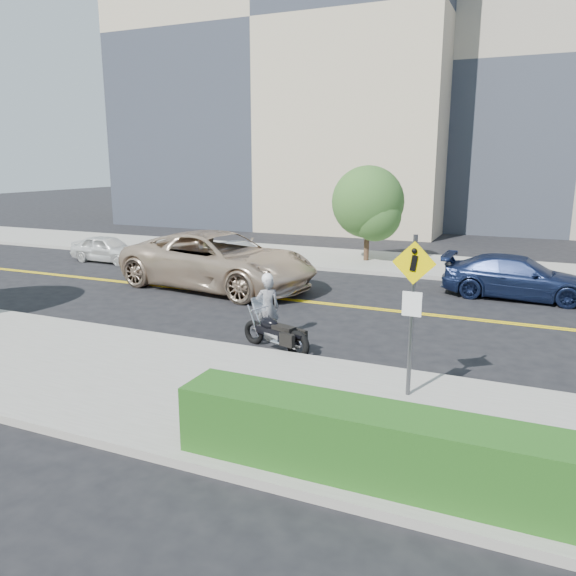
# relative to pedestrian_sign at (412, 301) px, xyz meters

# --- Properties ---
(ground_plane) EXTENTS (120.00, 120.00, 0.00)m
(ground_plane) POSITION_rel_pedestrian_sign_xyz_m (-4.20, 6.31, -1.96)
(ground_plane) COLOR black
(ground_plane) RESTS_ON ground
(sidewalk_near) EXTENTS (60.00, 5.00, 0.15)m
(sidewalk_near) POSITION_rel_pedestrian_sign_xyz_m (-4.20, -1.19, -1.89)
(sidewalk_near) COLOR #9E9B91
(sidewalk_near) RESTS_ON ground_plane
(sidewalk_far) EXTENTS (60.00, 5.00, 0.15)m
(sidewalk_far) POSITION_rel_pedestrian_sign_xyz_m (-4.20, 13.81, -1.89)
(sidewalk_far) COLOR #9E9B91
(sidewalk_far) RESTS_ON ground_plane
(building_left) EXTENTS (22.00, 14.00, 25.00)m
(building_left) POSITION_rel_pedestrian_sign_xyz_m (-14.20, 28.31, 10.54)
(building_left) COLOR tan
(building_left) RESTS_ON ground_plane
(hedge) EXTENTS (9.00, 0.90, 1.00)m
(hedge) POSITION_rel_pedestrian_sign_xyz_m (1.80, -2.99, -1.31)
(hedge) COLOR #235619
(hedge) RESTS_ON sidewalk_near
(pedestrian_sign) EXTENTS (0.78, 0.08, 3.00)m
(pedestrian_sign) POSITION_rel_pedestrian_sign_xyz_m (0.00, 0.00, 0.00)
(pedestrian_sign) COLOR #4C4C51
(pedestrian_sign) RESTS_ON sidewalk_near
(motorcyclist) EXTENTS (0.69, 0.64, 1.69)m
(motorcyclist) POSITION_rel_pedestrian_sign_xyz_m (-4.06, 2.42, -1.12)
(motorcyclist) COLOR silver
(motorcyclist) RESTS_ON ground
(motorcycle) EXTENTS (2.07, 1.19, 1.21)m
(motorcycle) POSITION_rel_pedestrian_sign_xyz_m (-3.51, 1.71, -1.36)
(motorcycle) COLOR black
(motorcycle) RESTS_ON ground
(suv) EXTENTS (7.51, 4.23, 1.98)m
(suv) POSITION_rel_pedestrian_sign_xyz_m (-8.13, 6.91, -0.97)
(suv) COLOR #C5AC90
(suv) RESTS_ON ground
(parked_car_white) EXTENTS (3.50, 1.53, 1.18)m
(parked_car_white) POSITION_rel_pedestrian_sign_xyz_m (-15.30, 9.43, -1.37)
(parked_car_white) COLOR white
(parked_car_white) RESTS_ON ground
(parked_car_silver) EXTENTS (4.01, 2.49, 1.25)m
(parked_car_silver) POSITION_rel_pedestrian_sign_xyz_m (-8.71, 9.26, -1.34)
(parked_car_silver) COLOR #AAAEB2
(parked_car_silver) RESTS_ON ground
(parked_car_blue) EXTENTS (4.79, 2.04, 1.38)m
(parked_car_blue) POSITION_rel_pedestrian_sign_xyz_m (1.55, 9.56, -1.27)
(parked_car_blue) COLOR #182449
(parked_car_blue) RESTS_ON ground
(tree_far_a) EXTENTS (3.08, 3.08, 4.21)m
(tree_far_a) POSITION_rel_pedestrian_sign_xyz_m (-4.70, 13.63, 0.70)
(tree_far_a) COLOR #382619
(tree_far_a) RESTS_ON ground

